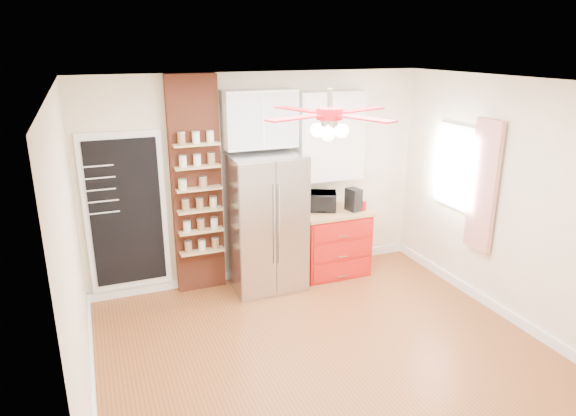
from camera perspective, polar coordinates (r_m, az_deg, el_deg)
name	(u,v)px	position (r m, az deg, el deg)	size (l,w,h in m)	color
floor	(324,350)	(5.52, 3.99, -15.46)	(4.50, 4.50, 0.00)	brown
ceiling	(330,83)	(4.63, 4.72, 13.71)	(4.50, 4.50, 0.00)	white
wall_back	(260,179)	(6.69, -3.15, 3.28)	(4.50, 0.02, 2.70)	#FFF3CD
wall_front	(469,332)	(3.40, 19.51, -12.86)	(4.50, 0.02, 2.70)	#FFF3CD
wall_left	(73,263)	(4.47, -22.74, -5.67)	(0.02, 4.00, 2.70)	#FFF3CD
wall_right	(510,202)	(6.20, 23.41, 0.62)	(0.02, 4.00, 2.70)	#FFF3CD
chalkboard	(126,213)	(6.41, -17.55, -0.52)	(0.95, 0.05, 1.95)	white
brick_pillar	(196,187)	(6.40, -10.15, 2.36)	(0.60, 0.16, 2.70)	brown
fridge	(266,222)	(6.48, -2.45, -1.59)	(0.90, 0.70, 1.75)	#B6B6BB
upper_glass_cabinet	(259,119)	(6.35, -3.20, 9.87)	(0.90, 0.35, 0.70)	white
red_cabinet	(332,242)	(7.02, 4.96, -3.75)	(0.94, 0.64, 0.90)	#B2150F
upper_shelf_unit	(330,136)	(6.78, 4.64, 8.00)	(0.90, 0.30, 1.15)	white
window	(457,167)	(6.77, 18.22, 4.34)	(0.04, 0.75, 1.05)	white
curtain	(483,186)	(6.36, 20.89, 2.29)	(0.06, 0.40, 1.55)	red
ceiling_fan	(330,114)	(4.66, 4.64, 10.33)	(1.40, 1.40, 0.44)	silver
toaster_oven	(319,201)	(6.84, 3.45, 0.78)	(0.45, 0.31, 0.25)	black
coffee_maker	(353,200)	(6.86, 7.29, 0.93)	(0.15, 0.20, 0.30)	black
canister_left	(363,205)	(6.91, 8.29, 0.31)	(0.10, 0.10, 0.13)	#A20914
canister_right	(353,201)	(7.04, 7.25, 0.74)	(0.11, 0.11, 0.15)	red
pantry_jar_oats	(183,185)	(6.19, -11.64, 2.55)	(0.10, 0.10, 0.12)	beige
pantry_jar_beans	(203,182)	(6.28, -9.44, 2.87)	(0.10, 0.10, 0.12)	#966B4C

